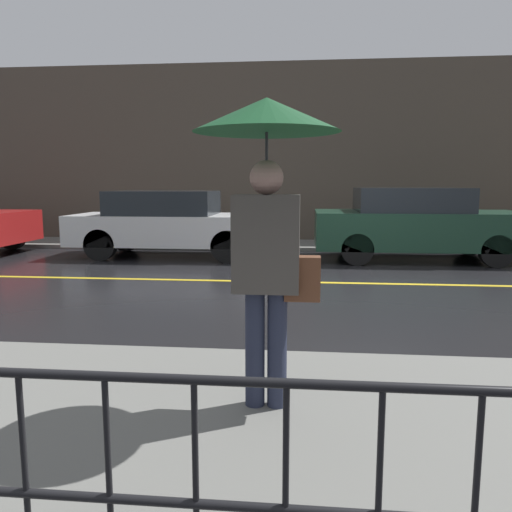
# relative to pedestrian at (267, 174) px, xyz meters

# --- Properties ---
(ground_plane) EXTENTS (80.00, 80.00, 0.00)m
(ground_plane) POSITION_rel_pedestrian_xyz_m (1.17, 4.97, -1.71)
(ground_plane) COLOR black
(sidewalk_near) EXTENTS (28.00, 3.09, 0.10)m
(sidewalk_near) POSITION_rel_pedestrian_xyz_m (1.17, -0.38, -1.65)
(sidewalk_near) COLOR slate
(sidewalk_near) RESTS_ON ground_plane
(sidewalk_far) EXTENTS (28.00, 1.84, 0.10)m
(sidewalk_far) POSITION_rel_pedestrian_xyz_m (1.17, 9.70, -1.65)
(sidewalk_far) COLOR slate
(sidewalk_far) RESTS_ON ground_plane
(lane_marking) EXTENTS (25.20, 0.12, 0.01)m
(lane_marking) POSITION_rel_pedestrian_xyz_m (1.17, 4.97, -1.70)
(lane_marking) COLOR gold
(lane_marking) RESTS_ON ground_plane
(building_storefront) EXTENTS (28.00, 0.30, 4.91)m
(building_storefront) POSITION_rel_pedestrian_xyz_m (1.17, 10.77, 0.75)
(building_storefront) COLOR #4C4238
(building_storefront) RESTS_ON ground_plane
(pedestrian) EXTENTS (0.97, 0.97, 2.09)m
(pedestrian) POSITION_rel_pedestrian_xyz_m (0.00, 0.00, 0.00)
(pedestrian) COLOR #23283D
(pedestrian) RESTS_ON sidewalk_near
(car_white) EXTENTS (4.45, 1.77, 1.49)m
(car_white) POSITION_rel_pedestrian_xyz_m (-2.80, 7.74, -0.94)
(car_white) COLOR silver
(car_white) RESTS_ON ground_plane
(car_dark_green) EXTENTS (4.38, 1.92, 1.56)m
(car_dark_green) POSITION_rel_pedestrian_xyz_m (2.63, 7.74, -0.91)
(car_dark_green) COLOR #193828
(car_dark_green) RESTS_ON ground_plane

